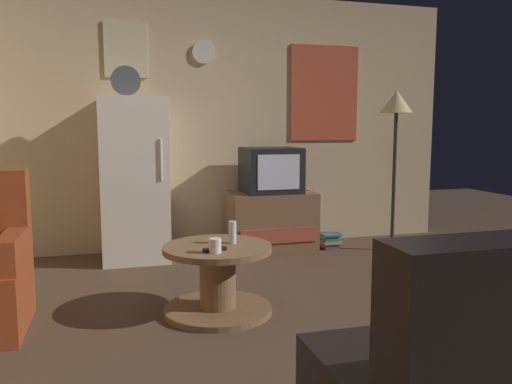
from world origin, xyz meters
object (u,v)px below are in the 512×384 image
at_px(wine_glass, 232,232).
at_px(remote_control, 215,249).
at_px(crt_tv, 271,170).
at_px(book_stack, 330,240).
at_px(fridge, 134,179).
at_px(standing_lamp, 396,114).
at_px(mug_ceramic_white, 215,246).
at_px(tv_stand, 271,222).
at_px(coffee_table, 218,279).

relative_size(wine_glass, remote_control, 1.00).
relative_size(crt_tv, book_stack, 2.52).
bearing_deg(fridge, remote_control, -76.71).
distance_m(fridge, standing_lamp, 2.60).
distance_m(standing_lamp, wine_glass, 2.44).
relative_size(fridge, book_stack, 8.27).
bearing_deg(fridge, mug_ceramic_white, -77.15).
height_order(fridge, tv_stand, fridge).
xyz_separation_m(fridge, crt_tv, (1.31, -0.05, 0.06)).
bearing_deg(wine_glass, remote_control, -130.74).
bearing_deg(mug_ceramic_white, book_stack, 47.73).
bearing_deg(book_stack, wine_glass, -133.16).
distance_m(crt_tv, remote_control, 1.95).
xyz_separation_m(fridge, mug_ceramic_white, (0.41, -1.78, -0.25)).
distance_m(fridge, tv_stand, 1.39).
relative_size(coffee_table, mug_ceramic_white, 8.00).
relative_size(fridge, wine_glass, 11.80).
bearing_deg(crt_tv, fridge, 177.83).
relative_size(fridge, coffee_table, 2.46).
bearing_deg(coffee_table, standing_lamp, 31.66).
xyz_separation_m(standing_lamp, wine_glass, (-1.94, -1.23, -0.83)).
xyz_separation_m(mug_ceramic_white, remote_control, (0.00, 0.04, -0.03)).
height_order(standing_lamp, book_stack, standing_lamp).
bearing_deg(book_stack, crt_tv, 174.62).
relative_size(standing_lamp, wine_glass, 10.60).
distance_m(coffee_table, mug_ceramic_white, 0.34).
bearing_deg(book_stack, mug_ceramic_white, -132.27).
relative_size(tv_stand, crt_tv, 1.56).
bearing_deg(tv_stand, wine_glass, -116.20).
xyz_separation_m(fridge, wine_glass, (0.57, -1.56, -0.22)).
height_order(crt_tv, mug_ceramic_white, crt_tv).
distance_m(standing_lamp, remote_control, 2.68).
bearing_deg(mug_ceramic_white, tv_stand, 62.43).
height_order(coffee_table, remote_control, remote_control).
xyz_separation_m(mug_ceramic_white, book_stack, (1.52, 1.67, -0.42)).
distance_m(fridge, crt_tv, 1.31).
height_order(standing_lamp, mug_ceramic_white, standing_lamp).
height_order(wine_glass, book_stack, wine_glass).
bearing_deg(mug_ceramic_white, coffee_table, 74.56).
distance_m(fridge, book_stack, 2.05).
distance_m(fridge, wine_glass, 1.67).
relative_size(crt_tv, mug_ceramic_white, 6.00).
bearing_deg(wine_glass, book_stack, 46.84).
height_order(tv_stand, coffee_table, tv_stand).
bearing_deg(wine_glass, crt_tv, 63.87).
distance_m(wine_glass, remote_control, 0.25).
bearing_deg(fridge, crt_tv, -2.17).
bearing_deg(standing_lamp, book_stack, 159.16).
height_order(coffee_table, book_stack, coffee_table).
height_order(crt_tv, remote_control, crt_tv).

